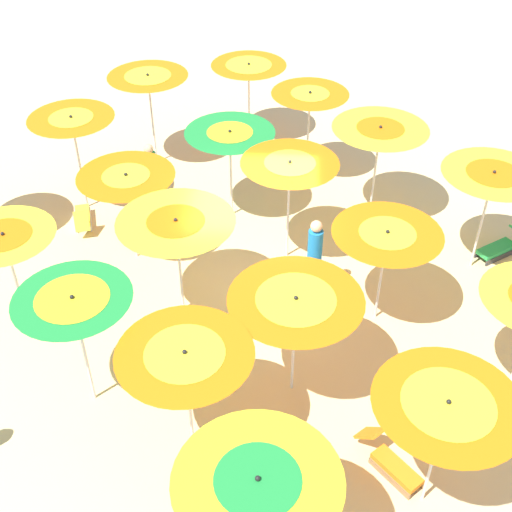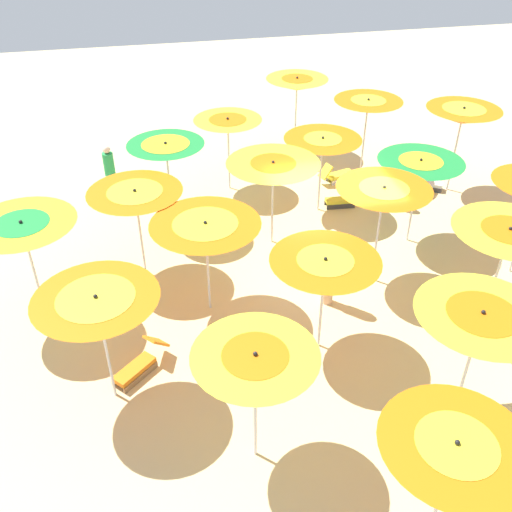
% 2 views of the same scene
% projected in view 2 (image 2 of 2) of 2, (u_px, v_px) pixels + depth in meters
% --- Properties ---
extents(ground, '(42.20, 42.20, 0.04)m').
position_uv_depth(ground, '(325.00, 268.00, 13.89)').
color(ground, beige).
extents(beach_umbrella_0, '(1.96, 1.96, 2.52)m').
position_uv_depth(beach_umbrella_0, '(297.00, 84.00, 18.05)').
color(beach_umbrella_0, silver).
rests_on(beach_umbrella_0, ground).
extents(beach_umbrella_1, '(1.93, 1.93, 2.21)m').
position_uv_depth(beach_umbrella_1, '(228.00, 125.00, 16.07)').
color(beach_umbrella_1, silver).
rests_on(beach_umbrella_1, ground).
extents(beach_umbrella_2, '(1.92, 1.92, 2.46)m').
position_uv_depth(beach_umbrella_2, '(166.00, 150.00, 14.11)').
color(beach_umbrella_2, silver).
rests_on(beach_umbrella_2, ground).
extents(beach_umbrella_3, '(2.10, 2.10, 2.26)m').
position_uv_depth(beach_umbrella_3, '(136.00, 199.00, 12.57)').
color(beach_umbrella_3, silver).
rests_on(beach_umbrella_3, ground).
extents(beach_umbrella_4, '(2.11, 2.11, 2.48)m').
position_uv_depth(beach_umbrella_4, '(23.00, 230.00, 11.07)').
color(beach_umbrella_4, silver).
rests_on(beach_umbrella_4, ground).
extents(beach_umbrella_5, '(1.98, 1.98, 2.50)m').
position_uv_depth(beach_umbrella_5, '(368.00, 105.00, 16.49)').
color(beach_umbrella_5, silver).
rests_on(beach_umbrella_5, ground).
extents(beach_umbrella_6, '(2.06, 2.06, 2.19)m').
position_uv_depth(beach_umbrella_6, '(322.00, 145.00, 15.04)').
color(beach_umbrella_6, silver).
rests_on(beach_umbrella_6, ground).
extents(beach_umbrella_7, '(2.25, 2.25, 2.29)m').
position_uv_depth(beach_umbrella_7, '(273.00, 169.00, 13.63)').
color(beach_umbrella_7, silver).
rests_on(beach_umbrella_7, ground).
extents(beach_umbrella_8, '(2.26, 2.26, 2.24)m').
position_uv_depth(beach_umbrella_8, '(206.00, 230.00, 11.50)').
color(beach_umbrella_8, silver).
rests_on(beach_umbrella_8, ground).
extents(beach_umbrella_9, '(2.10, 2.10, 2.37)m').
position_uv_depth(beach_umbrella_9, '(98.00, 307.00, 9.41)').
color(beach_umbrella_9, silver).
rests_on(beach_umbrella_9, ground).
extents(beach_umbrella_10, '(2.05, 2.05, 2.56)m').
position_uv_depth(beach_umbrella_10, '(463.00, 116.00, 15.82)').
color(beach_umbrella_10, silver).
rests_on(beach_umbrella_10, ground).
extents(beach_umbrella_11, '(2.06, 2.06, 2.31)m').
position_uv_depth(beach_umbrella_11, '(420.00, 168.00, 13.70)').
color(beach_umbrella_11, silver).
rests_on(beach_umbrella_11, ground).
extents(beach_umbrella_12, '(2.05, 2.05, 2.48)m').
position_uv_depth(beach_umbrella_12, '(383.00, 196.00, 12.22)').
color(beach_umbrella_12, silver).
rests_on(beach_umbrella_12, ground).
extents(beach_umbrella_13, '(2.08, 2.08, 2.19)m').
position_uv_depth(beach_umbrella_13, '(325.00, 269.00, 10.58)').
color(beach_umbrella_13, silver).
rests_on(beach_umbrella_13, ground).
extents(beach_umbrella_14, '(1.91, 1.91, 2.34)m').
position_uv_depth(beach_umbrella_14, '(255.00, 363.00, 8.35)').
color(beach_umbrella_14, silver).
rests_on(beach_umbrella_14, ground).
extents(beach_umbrella_17, '(2.19, 2.19, 2.43)m').
position_uv_depth(beach_umbrella_17, '(508.00, 237.00, 10.96)').
color(beach_umbrella_17, silver).
rests_on(beach_umbrella_17, ground).
extents(beach_umbrella_18, '(2.11, 2.11, 2.46)m').
position_uv_depth(beach_umbrella_18, '(480.00, 324.00, 8.95)').
color(beach_umbrella_18, silver).
rests_on(beach_umbrella_18, ground).
extents(beach_umbrella_19, '(1.99, 1.99, 2.22)m').
position_uv_depth(beach_umbrella_19, '(455.00, 451.00, 7.24)').
color(beach_umbrella_19, silver).
rests_on(beach_umbrella_19, ground).
extents(lounger_0, '(1.20, 0.39, 0.65)m').
position_uv_depth(lounger_0, '(344.00, 199.00, 16.20)').
color(lounger_0, '#333338').
rests_on(lounger_0, ground).
extents(lounger_1, '(1.09, 1.35, 0.58)m').
position_uv_depth(lounger_1, '(502.00, 436.00, 9.60)').
color(lounger_1, '#333338').
rests_on(lounger_1, ground).
extents(lounger_2, '(1.21, 0.68, 0.63)m').
position_uv_depth(lounger_2, '(338.00, 175.00, 17.46)').
color(lounger_2, silver).
rests_on(lounger_2, ground).
extents(lounger_3, '(1.17, 1.10, 0.65)m').
position_uv_depth(lounger_3, '(139.00, 365.00, 10.94)').
color(lounger_3, olive).
rests_on(lounger_3, ground).
extents(lounger_4, '(1.14, 0.91, 0.56)m').
position_uv_depth(lounger_4, '(425.00, 182.00, 17.08)').
color(lounger_4, '#333338').
rests_on(lounger_4, ground).
extents(beachgoer_0, '(0.30, 0.30, 1.89)m').
position_uv_depth(beachgoer_0, '(330.00, 265.00, 12.24)').
color(beachgoer_0, '#D8A87F').
rests_on(beachgoer_0, ground).
extents(beachgoer_1, '(0.30, 0.30, 1.64)m').
position_uv_depth(beachgoer_1, '(110.00, 172.00, 16.18)').
color(beachgoer_1, beige).
rests_on(beachgoer_1, ground).
extents(beachgoer_2, '(0.30, 0.30, 1.78)m').
position_uv_depth(beachgoer_2, '(387.00, 174.00, 15.92)').
color(beachgoer_2, '#D8A87F').
rests_on(beachgoer_2, ground).
extents(beach_ball, '(0.33, 0.33, 0.33)m').
position_uv_depth(beach_ball, '(373.00, 191.00, 16.70)').
color(beach_ball, red).
rests_on(beach_ball, ground).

